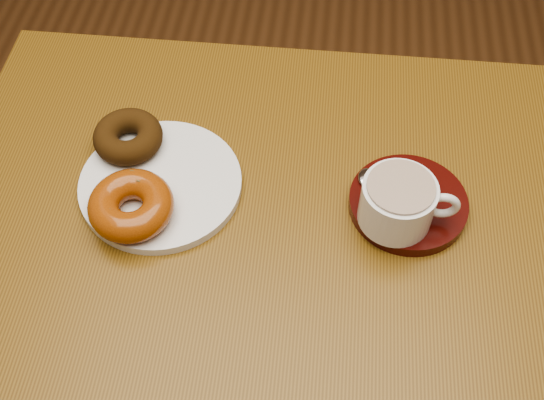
# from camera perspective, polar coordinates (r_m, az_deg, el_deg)

# --- Properties ---
(cafe_table) EXTENTS (0.81, 0.61, 0.75)m
(cafe_table) POSITION_cam_1_polar(r_m,az_deg,el_deg) (0.96, -1.20, -4.88)
(cafe_table) COLOR brown
(cafe_table) RESTS_ON ground
(donut_plate) EXTENTS (0.23, 0.23, 0.01)m
(donut_plate) POSITION_cam_1_polar(r_m,az_deg,el_deg) (0.88, -9.30, 1.33)
(donut_plate) COLOR silver
(donut_plate) RESTS_ON cafe_table
(donut_cinnamon) EXTENTS (0.10, 0.10, 0.03)m
(donut_cinnamon) POSITION_cam_1_polar(r_m,az_deg,el_deg) (0.91, -11.96, 5.21)
(donut_cinnamon) COLOR #38210B
(donut_cinnamon) RESTS_ON donut_plate
(donut_caramel) EXTENTS (0.13, 0.13, 0.04)m
(donut_caramel) POSITION_cam_1_polar(r_m,az_deg,el_deg) (0.84, -11.71, -0.46)
(donut_caramel) COLOR #90420F
(donut_caramel) RESTS_ON donut_plate
(saucer) EXTENTS (0.17, 0.17, 0.02)m
(saucer) POSITION_cam_1_polar(r_m,az_deg,el_deg) (0.87, 11.30, -0.30)
(saucer) COLOR #350A07
(saucer) RESTS_ON cafe_table
(coffee_cup) EXTENTS (0.12, 0.09, 0.06)m
(coffee_cup) POSITION_cam_1_polar(r_m,az_deg,el_deg) (0.82, 10.57, -0.19)
(coffee_cup) COLOR silver
(coffee_cup) RESTS_ON saucer
(teaspoon) EXTENTS (0.02, 0.10, 0.01)m
(teaspoon) POSITION_cam_1_polar(r_m,az_deg,el_deg) (0.86, 7.95, 1.40)
(teaspoon) COLOR silver
(teaspoon) RESTS_ON saucer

